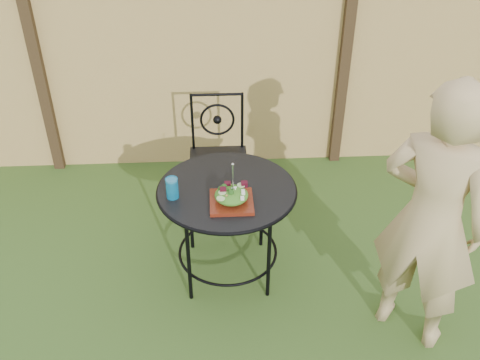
{
  "coord_description": "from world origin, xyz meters",
  "views": [
    {
      "loc": [
        0.16,
        -2.18,
        2.72
      ],
      "look_at": [
        0.32,
        0.72,
        0.75
      ],
      "focal_mm": 40.0,
      "sensor_mm": 36.0,
      "label": 1
    }
  ],
  "objects_px": {
    "patio_chair": "(218,153)",
    "salad_plate": "(231,202)",
    "diner": "(431,221)",
    "patio_table": "(227,205)"
  },
  "relations": [
    {
      "from": "patio_chair",
      "to": "salad_plate",
      "type": "relative_size",
      "value": 3.52
    },
    {
      "from": "patio_chair",
      "to": "salad_plate",
      "type": "height_order",
      "value": "patio_chair"
    },
    {
      "from": "patio_chair",
      "to": "diner",
      "type": "height_order",
      "value": "diner"
    },
    {
      "from": "patio_chair",
      "to": "salad_plate",
      "type": "distance_m",
      "value": 1.01
    },
    {
      "from": "diner",
      "to": "salad_plate",
      "type": "distance_m",
      "value": 1.18
    },
    {
      "from": "diner",
      "to": "salad_plate",
      "type": "bearing_deg",
      "value": 19.29
    },
    {
      "from": "patio_chair",
      "to": "diner",
      "type": "relative_size",
      "value": 0.55
    },
    {
      "from": "diner",
      "to": "salad_plate",
      "type": "xyz_separation_m",
      "value": [
        -1.1,
        0.41,
        -0.12
      ]
    },
    {
      "from": "diner",
      "to": "patio_table",
      "type": "bearing_deg",
      "value": 12.44
    },
    {
      "from": "diner",
      "to": "patio_chair",
      "type": "bearing_deg",
      "value": -10.31
    }
  ]
}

